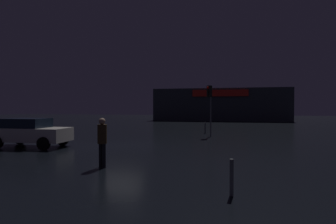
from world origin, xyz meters
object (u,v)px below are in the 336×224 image
traffic_signal_opposite (209,97)px  store_building (220,105)px  pedestrian (102,138)px  car_near (30,132)px

traffic_signal_opposite → store_building: bearing=88.4°
traffic_signal_opposite → pedestrian: traffic_signal_opposite is taller
car_near → pedestrian: bearing=-31.6°
car_near → pedestrian: 7.29m
traffic_signal_opposite → pedestrian: 11.68m
store_building → pedestrian: (-4.20, -37.74, -1.59)m
traffic_signal_opposite → pedestrian: bearing=-107.5°
traffic_signal_opposite → car_near: (-9.66, -7.17, -2.17)m
traffic_signal_opposite → car_near: traffic_signal_opposite is taller
traffic_signal_opposite → car_near: size_ratio=0.90×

